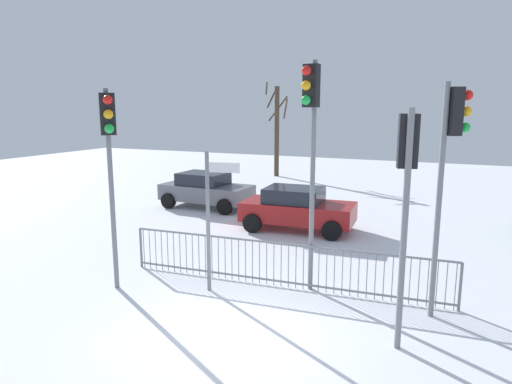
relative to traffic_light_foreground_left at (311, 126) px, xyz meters
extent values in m
plane|color=white|center=(-0.65, -2.62, -3.77)|extent=(60.00, 60.00, 0.00)
cylinder|color=slate|center=(0.02, 0.13, -1.19)|extent=(0.11, 0.11, 5.17)
cube|color=black|center=(0.00, -0.03, 0.85)|extent=(0.35, 0.26, 0.90)
sphere|color=red|center=(-0.04, -0.28, 1.15)|extent=(0.20, 0.20, 0.20)
sphere|color=orange|center=(-0.04, -0.28, 0.85)|extent=(0.20, 0.20, 0.20)
sphere|color=green|center=(-0.04, -0.28, 0.55)|extent=(0.20, 0.20, 0.20)
cylinder|color=slate|center=(-4.15, -1.65, -1.48)|extent=(0.11, 0.11, 4.58)
cube|color=black|center=(-4.03, -1.76, 0.26)|extent=(0.38, 0.38, 0.90)
sphere|color=red|center=(-3.85, -1.94, 0.56)|extent=(0.20, 0.20, 0.20)
sphere|color=orange|center=(-3.85, -1.94, 0.26)|extent=(0.20, 0.20, 0.20)
sphere|color=green|center=(-3.85, -1.94, -0.04)|extent=(0.20, 0.20, 0.20)
cylinder|color=slate|center=(2.22, -1.78, -1.68)|extent=(0.11, 0.11, 4.17)
cube|color=black|center=(2.18, -1.62, -0.15)|extent=(0.36, 0.29, 0.90)
sphere|color=red|center=(2.12, -1.38, 0.15)|extent=(0.20, 0.20, 0.20)
sphere|color=orange|center=(2.12, -1.38, -0.15)|extent=(0.20, 0.20, 0.20)
sphere|color=green|center=(2.12, -1.38, -0.45)|extent=(0.20, 0.20, 0.20)
cylinder|color=slate|center=(2.68, -0.21, -1.45)|extent=(0.11, 0.11, 4.65)
cube|color=black|center=(2.82, -0.13, 0.33)|extent=(0.36, 0.39, 0.90)
sphere|color=red|center=(3.03, 0.01, 0.63)|extent=(0.20, 0.20, 0.20)
sphere|color=orange|center=(3.03, 0.01, 0.33)|extent=(0.20, 0.20, 0.20)
sphere|color=green|center=(3.03, 0.01, 0.03)|extent=(0.20, 0.20, 0.20)
cylinder|color=slate|center=(-2.09, -0.90, -2.16)|extent=(0.09, 0.09, 3.23)
cube|color=white|center=(-1.70, -0.82, -0.90)|extent=(0.69, 0.16, 0.22)
cube|color=slate|center=(-0.66, 0.00, -2.72)|extent=(7.71, 0.56, 0.04)
cube|color=slate|center=(-0.66, 0.00, -3.65)|extent=(7.71, 0.56, 0.04)
cylinder|color=slate|center=(-4.42, -0.25, -3.25)|extent=(0.02, 0.02, 1.05)
cylinder|color=slate|center=(-4.24, -0.24, -3.25)|extent=(0.02, 0.02, 1.05)
cylinder|color=slate|center=(-4.06, -0.23, -3.25)|extent=(0.02, 0.02, 1.05)
cylinder|color=slate|center=(-3.88, -0.22, -3.25)|extent=(0.02, 0.02, 1.05)
cylinder|color=slate|center=(-3.70, -0.20, -3.25)|extent=(0.02, 0.02, 1.05)
cylinder|color=slate|center=(-3.53, -0.19, -3.25)|extent=(0.02, 0.02, 1.05)
cylinder|color=slate|center=(-3.35, -0.18, -3.25)|extent=(0.02, 0.02, 1.05)
cylinder|color=slate|center=(-3.17, -0.17, -3.25)|extent=(0.02, 0.02, 1.05)
cylinder|color=slate|center=(-2.99, -0.16, -3.25)|extent=(0.02, 0.02, 1.05)
cylinder|color=slate|center=(-2.81, -0.14, -3.25)|extent=(0.02, 0.02, 1.05)
cylinder|color=slate|center=(-2.63, -0.13, -3.25)|extent=(0.02, 0.02, 1.05)
cylinder|color=slate|center=(-2.45, -0.12, -3.25)|extent=(0.02, 0.02, 1.05)
cylinder|color=slate|center=(-2.27, -0.11, -3.25)|extent=(0.02, 0.02, 1.05)
cylinder|color=slate|center=(-2.09, -0.10, -3.25)|extent=(0.02, 0.02, 1.05)
cylinder|color=slate|center=(-1.91, -0.08, -3.25)|extent=(0.02, 0.02, 1.05)
cylinder|color=slate|center=(-1.73, -0.07, -3.25)|extent=(0.02, 0.02, 1.05)
cylinder|color=slate|center=(-1.55, -0.06, -3.25)|extent=(0.02, 0.02, 1.05)
cylinder|color=slate|center=(-1.37, -0.05, -3.25)|extent=(0.02, 0.02, 1.05)
cylinder|color=slate|center=(-1.19, -0.04, -3.25)|extent=(0.02, 0.02, 1.05)
cylinder|color=slate|center=(-1.02, -0.02, -3.25)|extent=(0.02, 0.02, 1.05)
cylinder|color=slate|center=(-0.84, -0.01, -3.25)|extent=(0.02, 0.02, 1.05)
cylinder|color=slate|center=(-0.66, 0.00, -3.25)|extent=(0.02, 0.02, 1.05)
cylinder|color=slate|center=(-0.48, 0.01, -3.25)|extent=(0.02, 0.02, 1.05)
cylinder|color=slate|center=(-0.30, 0.03, -3.25)|extent=(0.02, 0.02, 1.05)
cylinder|color=slate|center=(-0.12, 0.04, -3.25)|extent=(0.02, 0.02, 1.05)
cylinder|color=slate|center=(0.06, 0.05, -3.25)|extent=(0.02, 0.02, 1.05)
cylinder|color=slate|center=(0.24, 0.06, -3.25)|extent=(0.02, 0.02, 1.05)
cylinder|color=slate|center=(0.42, 0.07, -3.25)|extent=(0.02, 0.02, 1.05)
cylinder|color=slate|center=(0.60, 0.09, -3.25)|extent=(0.02, 0.02, 1.05)
cylinder|color=slate|center=(0.78, 0.10, -3.25)|extent=(0.02, 0.02, 1.05)
cylinder|color=slate|center=(0.96, 0.11, -3.25)|extent=(0.02, 0.02, 1.05)
cylinder|color=slate|center=(1.14, 0.12, -3.25)|extent=(0.02, 0.02, 1.05)
cylinder|color=slate|center=(1.32, 0.13, -3.25)|extent=(0.02, 0.02, 1.05)
cylinder|color=slate|center=(1.49, 0.15, -3.25)|extent=(0.02, 0.02, 1.05)
cylinder|color=slate|center=(1.67, 0.16, -3.25)|extent=(0.02, 0.02, 1.05)
cylinder|color=slate|center=(1.85, 0.17, -3.25)|extent=(0.02, 0.02, 1.05)
cylinder|color=slate|center=(2.03, 0.18, -3.25)|extent=(0.02, 0.02, 1.05)
cylinder|color=slate|center=(2.21, 0.19, -3.25)|extent=(0.02, 0.02, 1.05)
cylinder|color=slate|center=(2.39, 0.21, -3.25)|extent=(0.02, 0.02, 1.05)
cylinder|color=slate|center=(2.57, 0.22, -3.25)|extent=(0.02, 0.02, 1.05)
cylinder|color=slate|center=(2.75, 0.23, -3.25)|extent=(0.02, 0.02, 1.05)
cylinder|color=slate|center=(2.93, 0.24, -3.25)|extent=(0.02, 0.02, 1.05)
cylinder|color=slate|center=(3.11, 0.25, -3.25)|extent=(0.02, 0.02, 1.05)
cylinder|color=slate|center=(-4.51, -0.26, -3.25)|extent=(0.06, 0.06, 1.05)
cylinder|color=slate|center=(3.20, 0.26, -3.25)|extent=(0.06, 0.06, 1.05)
cube|color=slate|center=(-6.61, 6.79, -3.13)|extent=(3.85, 1.81, 0.65)
cube|color=#1E232D|center=(-6.76, 6.80, -2.58)|extent=(1.94, 1.55, 0.55)
cylinder|color=black|center=(-5.24, 7.61, -3.45)|extent=(0.65, 0.24, 0.64)
cylinder|color=black|center=(-5.28, 5.91, -3.45)|extent=(0.65, 0.24, 0.64)
cylinder|color=black|center=(-7.94, 7.68, -3.45)|extent=(0.65, 0.24, 0.64)
cylinder|color=black|center=(-7.98, 5.98, -3.45)|extent=(0.65, 0.24, 0.64)
cube|color=maroon|center=(-1.93, 4.95, -3.13)|extent=(3.90, 1.93, 0.65)
cube|color=#1E232D|center=(-2.08, 4.94, -2.58)|extent=(1.99, 1.62, 0.55)
cylinder|color=black|center=(-0.64, 5.88, -3.45)|extent=(0.65, 0.26, 0.64)
cylinder|color=black|center=(-0.53, 4.19, -3.45)|extent=(0.65, 0.26, 0.64)
cylinder|color=black|center=(-3.33, 5.72, -3.45)|extent=(0.65, 0.26, 0.64)
cylinder|color=black|center=(-3.23, 4.02, -3.45)|extent=(0.65, 0.26, 0.64)
cylinder|color=#473828|center=(-7.18, 16.26, -1.08)|extent=(0.29, 0.29, 5.39)
cylinder|color=#473828|center=(-6.73, 16.52, 0.28)|extent=(0.65, 1.01, 1.19)
cylinder|color=#473828|center=(-7.32, 16.80, 0.30)|extent=(1.18, 0.40, 1.54)
cylinder|color=#473828|center=(-7.77, 16.04, 1.50)|extent=(0.56, 1.27, 0.81)
cylinder|color=#473828|center=(-7.57, 16.37, 0.92)|extent=(0.35, 0.89, 1.16)
camera|label=1|loc=(2.96, -9.56, 0.41)|focal=31.99mm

